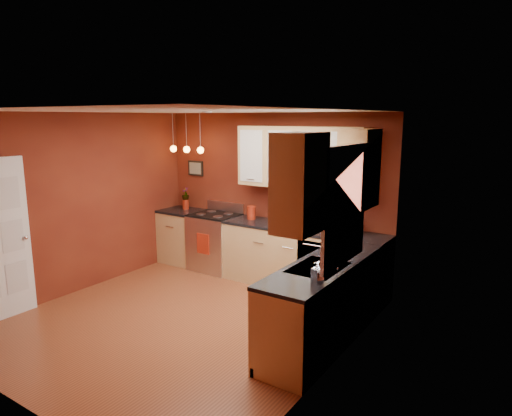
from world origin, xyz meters
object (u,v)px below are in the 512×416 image
Objects in this scene: gas_range at (215,241)px; red_canister at (251,213)px; sink at (318,269)px; soap_pump at (317,272)px; coffee_maker at (348,225)px.

red_canister is at bearing 4.68° from gas_range.
sink is 3.32× the size of red_canister.
sink is 2.48m from red_canister.
soap_pump is (2.11, -1.97, -0.00)m from red_canister.
sink is 2.52× the size of coffee_maker.
gas_range is 5.32× the size of soap_pump.
sink is 3.36× the size of soap_pump.
coffee_maker is (2.33, 0.04, 0.59)m from gas_range.
coffee_maker is 1.33× the size of soap_pump.
sink is (2.62, -1.50, 0.43)m from gas_range.
soap_pump reaches higher than gas_range.
red_canister is 1.01× the size of soap_pump.
coffee_maker is (1.63, -0.01, 0.02)m from red_canister.
red_canister is at bearing 141.02° from sink.
gas_range is 4.00× the size of coffee_maker.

